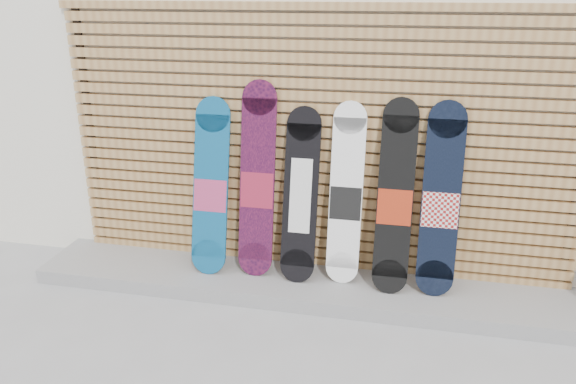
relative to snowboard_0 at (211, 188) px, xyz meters
name	(u,v)px	position (x,y,z in m)	size (l,w,h in m)	color
ground	(311,341)	(0.99, -0.76, -0.83)	(80.00, 80.00, 0.00)	gray
building	(407,41)	(1.49, 2.74, 0.97)	(12.00, 5.00, 3.60)	silver
concrete_step	(307,285)	(0.84, -0.08, -0.77)	(4.60, 0.70, 0.12)	gray
slat_wall	(315,143)	(0.84, 0.21, 0.38)	(4.26, 0.08, 2.29)	#A37644
snowboard_0	(211,188)	(0.00, 0.00, 0.00)	(0.30, 0.37, 1.45)	#0D507E
snowboard_1	(257,182)	(0.39, 0.03, 0.07)	(0.29, 0.31, 1.60)	black
snowboard_2	(301,196)	(0.76, 0.01, -0.01)	(0.28, 0.35, 1.40)	black
snowboard_3	(346,196)	(1.12, 0.04, 0.00)	(0.26, 0.28, 1.46)	white
snowboard_4	(395,199)	(1.50, 0.00, 0.03)	(0.28, 0.37, 1.50)	black
snowboard_5	(441,202)	(1.85, 0.02, 0.02)	(0.29, 0.33, 1.50)	black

